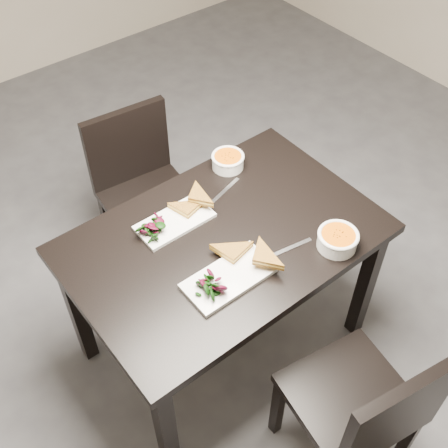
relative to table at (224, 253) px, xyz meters
name	(u,v)px	position (x,y,z in m)	size (l,w,h in m)	color
ground	(212,287)	(0.15, 0.29, -0.65)	(5.00, 5.00, 0.00)	#47474C
table	(224,253)	(0.00, 0.00, 0.00)	(1.20, 0.80, 0.75)	black
chair_near	(366,409)	(0.03, -0.76, -0.17)	(0.48, 0.48, 0.85)	black
chair_far	(142,184)	(0.04, 0.71, -0.17)	(0.46, 0.46, 0.85)	black
plate_near	(229,277)	(-0.11, -0.17, 0.11)	(0.34, 0.17, 0.02)	white
sandwich_near	(241,260)	(-0.05, -0.16, 0.14)	(0.17, 0.13, 0.05)	#AB7424
salad_near	(207,286)	(-0.21, -0.17, 0.14)	(0.11, 0.09, 0.05)	black
soup_bowl_near	(338,239)	(0.31, -0.30, 0.14)	(0.16, 0.16, 0.07)	white
cutlery_near	(291,248)	(0.16, -0.20, 0.10)	(0.18, 0.02, 0.00)	silver
plate_far	(175,221)	(-0.11, 0.18, 0.11)	(0.30, 0.15, 0.02)	white
sandwich_far	(190,211)	(-0.04, 0.16, 0.14)	(0.15, 0.11, 0.05)	#AB7424
salad_far	(153,228)	(-0.21, 0.18, 0.13)	(0.10, 0.09, 0.04)	black
soup_bowl_far	(228,160)	(0.27, 0.31, 0.14)	(0.14, 0.14, 0.06)	white
cutlery_far	(225,190)	(0.16, 0.20, 0.10)	(0.18, 0.02, 0.00)	silver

